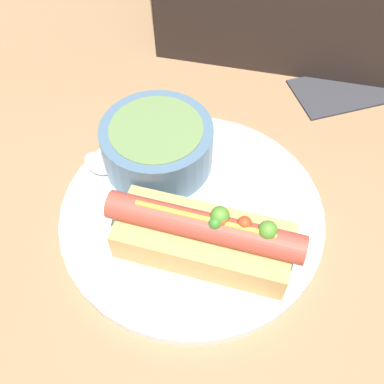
% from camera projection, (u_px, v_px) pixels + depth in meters
% --- Properties ---
extents(ground_plane, '(4.00, 4.00, 0.00)m').
position_uv_depth(ground_plane, '(192.00, 217.00, 0.48)').
color(ground_plane, '#93704C').
extents(dinner_plate, '(0.28, 0.28, 0.01)m').
position_uv_depth(dinner_plate, '(192.00, 213.00, 0.48)').
color(dinner_plate, white).
rests_on(dinner_plate, ground_plane).
extents(hot_dog, '(0.19, 0.07, 0.07)m').
position_uv_depth(hot_dog, '(205.00, 236.00, 0.42)').
color(hot_dog, tan).
rests_on(hot_dog, dinner_plate).
extents(soup_bowl, '(0.12, 0.12, 0.05)m').
position_uv_depth(soup_bowl, '(157.00, 144.00, 0.49)').
color(soup_bowl, slate).
rests_on(soup_bowl, dinner_plate).
extents(spoon, '(0.13, 0.09, 0.01)m').
position_uv_depth(spoon, '(108.00, 172.00, 0.50)').
color(spoon, '#B7B7BC').
rests_on(spoon, dinner_plate).
extents(napkin, '(0.16, 0.14, 0.01)m').
position_uv_depth(napkin, '(347.00, 89.00, 0.60)').
color(napkin, '#333338').
rests_on(napkin, ground_plane).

